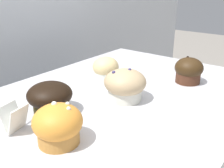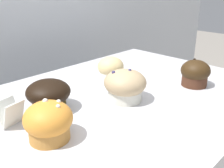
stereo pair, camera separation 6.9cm
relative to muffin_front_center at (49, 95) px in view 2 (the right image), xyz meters
The scene contains 7 objects.
wall_back 0.55m from the muffin_front_center, 76.08° to the left, with size 3.20×0.10×1.80m, color silver.
muffin_front_center is the anchor object (origin of this frame).
muffin_back_left 0.20m from the muffin_front_center, 29.86° to the right, with size 0.11×0.11×0.09m.
muffin_back_right 0.44m from the muffin_front_center, 24.49° to the right, with size 0.09×0.09×0.08m.
muffin_front_left 0.26m from the muffin_front_center, ahead, with size 0.08×0.08×0.08m.
muffin_front_right 0.14m from the muffin_front_center, 123.31° to the right, with size 0.10×0.10×0.09m.
price_card 0.10m from the muffin_front_center, behind, with size 0.06×0.05×0.06m.
Camera 2 is at (-0.45, -0.45, 1.20)m, focal length 42.00 mm.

